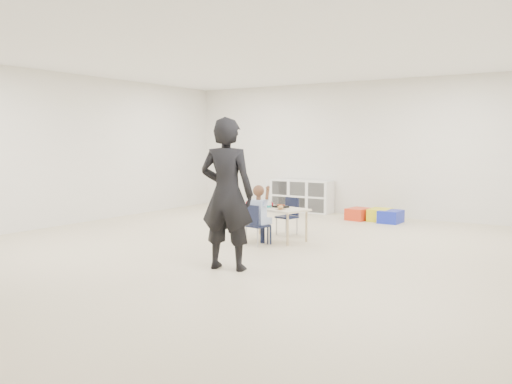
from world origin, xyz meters
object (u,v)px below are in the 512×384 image
Objects in this scene: chair_near at (258,225)px; adult at (227,194)px; child at (258,213)px; table at (273,223)px; cubby_shelf at (301,196)px.

chair_near is 1.68m from adult.
child is at bearing -84.34° from adult.
cubby_shelf is at bearing 122.49° from table.
child is at bearing -73.30° from table.
table is 2.17m from adult.
chair_near is 0.44× the size of cubby_shelf.
adult is at bearing -59.25° from chair_near.
child reaches higher than cubby_shelf.
table is 0.57m from child.
chair_near is at bearing -71.51° from cubby_shelf.
cubby_shelf reaches higher than chair_near.
table is at bearing 106.70° from child.
cubby_shelf is 5.60m from adult.
child is (0.00, 0.00, 0.18)m from chair_near.
adult is (0.50, -1.48, 0.61)m from chair_near.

